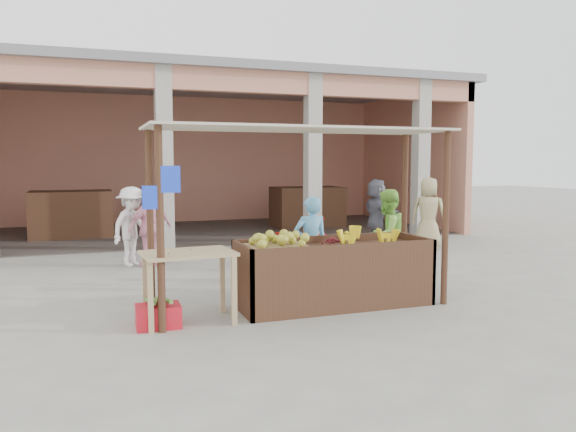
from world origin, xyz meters
name	(u,v)px	position (x,y,z in m)	size (l,w,h in m)	color
ground	(299,308)	(0.00, 0.00, 0.00)	(60.00, 60.00, 0.00)	gray
market_building	(187,134)	(0.05, 8.93, 2.70)	(14.40, 6.40, 4.20)	tan
fruit_stall	(334,276)	(0.50, 0.00, 0.40)	(2.60, 0.95, 0.80)	#4A2D1D
stall_awning	(297,159)	(-0.01, 0.06, 1.98)	(4.09, 1.35, 2.39)	#4A2D1D
banana_heap	(367,239)	(0.99, 0.00, 0.89)	(0.98, 0.54, 0.18)	yellow
melon_tray	(276,243)	(-0.31, 0.02, 0.89)	(0.77, 0.67, 0.20)	olive
berry_heap	(332,242)	(0.48, 0.02, 0.86)	(0.39, 0.32, 0.13)	maroon
side_table	(188,263)	(-1.49, -0.15, 0.73)	(1.12, 0.80, 0.87)	tan
papaya_pile	(188,244)	(-1.49, -0.15, 0.97)	(0.69, 0.39, 0.20)	#5A9631
red_crate	(158,316)	(-1.87, -0.24, 0.13)	(0.51, 0.37, 0.27)	red
plantain_bundle	(158,302)	(-1.87, -0.24, 0.31)	(0.42, 0.29, 0.08)	#538831
produce_sacks	(314,232)	(2.46, 5.42, 0.28)	(0.91, 0.68, 0.55)	maroon
vendor_blue	(311,241)	(0.50, 0.84, 0.77)	(0.57, 0.42, 1.53)	#5FB4E8
vendor_green	(387,234)	(1.89, 1.01, 0.79)	(0.76, 0.44, 1.59)	#92DE52
motorcycle	(293,242)	(0.91, 2.69, 0.49)	(1.87, 0.64, 0.98)	#890905
shopper_a	(132,223)	(-1.84, 3.92, 0.80)	(1.03, 0.51, 1.60)	white
shopper_b	(150,225)	(-1.54, 3.74, 0.77)	(0.91, 0.48, 1.55)	#F19FB8
shopper_c	(429,209)	(4.52, 3.77, 0.89)	(0.86, 0.56, 1.77)	tan
shopper_d	(377,211)	(3.62, 4.50, 0.82)	(1.51, 0.62, 1.64)	#545561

